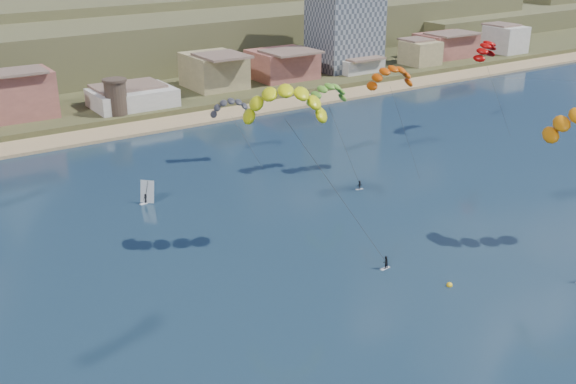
{
  "coord_description": "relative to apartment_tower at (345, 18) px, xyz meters",
  "views": [
    {
      "loc": [
        -47.78,
        -40.0,
        44.31
      ],
      "look_at": [
        0.0,
        32.0,
        10.0
      ],
      "focal_mm": 41.9,
      "sensor_mm": 36.0,
      "label": 1
    }
  ],
  "objects": [
    {
      "name": "distant_kite_red",
      "position": [
        -12.83,
        -66.77,
        1.4
      ],
      "size": [
        9.89,
        7.48,
        22.05
      ],
      "color": "#262626",
      "rests_on": "ground"
    },
    {
      "name": "foothills",
      "position": [
        -62.61,
        104.47,
        -8.74
      ],
      "size": [
        940.0,
        210.0,
        18.0
      ],
      "color": "brown",
      "rests_on": "ground"
    },
    {
      "name": "watchtower",
      "position": [
        -80.0,
        -14.0,
        -11.45
      ],
      "size": [
        5.82,
        5.82,
        8.6
      ],
      "color": "#47382D",
      "rests_on": "ground"
    },
    {
      "name": "kitesurfer_green",
      "position": [
        -58.12,
        -69.01,
        -2.33
      ],
      "size": [
        9.07,
        14.39,
        19.34
      ],
      "color": "silver",
      "rests_on": "ground"
    },
    {
      "name": "windsurfer",
      "position": [
        -94.13,
        -65.9,
        -16.55
      ],
      "size": [
        2.32,
        2.55,
        4.0
      ],
      "color": "silver",
      "rests_on": "ground"
    },
    {
      "name": "distant_kite_orange",
      "position": [
        -48.61,
        -75.67,
        1.14
      ],
      "size": [
        10.19,
        6.69,
        21.91
      ],
      "color": "#262626",
      "rests_on": "ground"
    },
    {
      "name": "ground",
      "position": [
        -85.0,
        -128.0,
        -17.82
      ],
      "size": [
        2400.0,
        2400.0,
        0.0
      ],
      "primitive_type": "plane",
      "color": "black",
      "rests_on": "ground"
    },
    {
      "name": "kitesurfer_yellow",
      "position": [
        -82.9,
        -92.27,
        4.41
      ],
      "size": [
        14.53,
        19.9,
        27.2
      ],
      "color": "silver",
      "rests_on": "ground"
    },
    {
      "name": "buoy",
      "position": [
        -71.92,
        -114.91,
        -17.68
      ],
      "size": [
        0.8,
        0.8,
        0.8
      ],
      "color": "yellow",
      "rests_on": "ground"
    },
    {
      "name": "beach",
      "position": [
        -85.0,
        -22.0,
        -17.57
      ],
      "size": [
        2200.0,
        12.0,
        0.9
      ],
      "color": "tan",
      "rests_on": "ground"
    },
    {
      "name": "apartment_tower",
      "position": [
        0.0,
        0.0,
        0.0
      ],
      "size": [
        20.0,
        16.0,
        32.0
      ],
      "color": "gray",
      "rests_on": "ground"
    },
    {
      "name": "distant_kite_dark",
      "position": [
        -70.87,
        -54.35,
        -6.16
      ],
      "size": [
        9.02,
        7.01,
        14.89
      ],
      "color": "#262626",
      "rests_on": "ground"
    }
  ]
}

